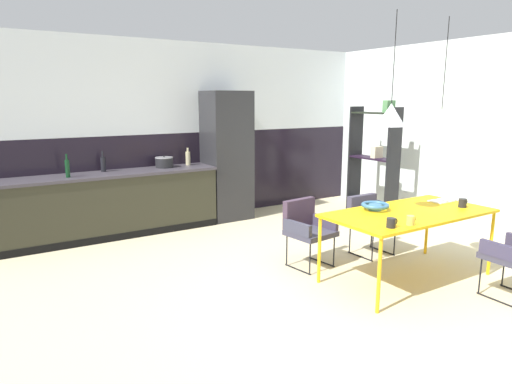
{
  "coord_description": "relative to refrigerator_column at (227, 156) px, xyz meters",
  "views": [
    {
      "loc": [
        -3.06,
        -3.29,
        1.94
      ],
      "look_at": [
        -0.34,
        1.06,
        0.89
      ],
      "focal_mm": 31.88,
      "sensor_mm": 36.0,
      "label": 1
    }
  ],
  "objects": [
    {
      "name": "open_book",
      "position": [
        1.12,
        -3.21,
        -0.27
      ],
      "size": [
        0.27,
        0.19,
        0.02
      ],
      "color": "white",
      "rests_on": "dining_table"
    },
    {
      "name": "open_shelf_unit",
      "position": [
        2.09,
        -1.22,
        -0.04
      ],
      "size": [
        0.3,
        0.88,
        1.92
      ],
      "rotation": [
        0.0,
        0.0,
        -1.57
      ],
      "color": "black",
      "rests_on": "ground"
    },
    {
      "name": "fruit_bowl",
      "position": [
        0.14,
        -3.1,
        -0.23
      ],
      "size": [
        0.3,
        0.3,
        0.08
      ],
      "color": "#33607F",
      "rests_on": "dining_table"
    },
    {
      "name": "pendant_lamp_over_table_far",
      "position": [
        0.77,
        -3.37,
        0.69
      ],
      "size": [
        0.39,
        0.39,
        1.17
      ],
      "color": "black"
    },
    {
      "name": "refrigerator_column",
      "position": [
        0.0,
        0.0,
        0.0
      ],
      "size": [
        0.69,
        0.6,
        2.07
      ],
      "primitive_type": "cube",
      "color": "#232326",
      "rests_on": "ground"
    },
    {
      "name": "bottle_oil_tall",
      "position": [
        -2.45,
        -0.09,
        0.01
      ],
      "size": [
        0.06,
        0.06,
        0.31
      ],
      "color": "#0F3319",
      "rests_on": "kitchen_counter"
    },
    {
      "name": "ground_plane",
      "position": [
        -0.43,
        -3.18,
        -1.03
      ],
      "size": [
        9.36,
        9.36,
        0.0
      ],
      "primitive_type": "plane",
      "color": "#C4B58E"
    },
    {
      "name": "back_wall_panel_upper",
      "position": [
        -0.43,
        0.36,
        1.08
      ],
      "size": [
        6.68,
        0.12,
        1.41
      ],
      "primitive_type": "cube",
      "color": "silver",
      "rests_on": "back_wall_splashback_dark"
    },
    {
      "name": "bottle_wine_green",
      "position": [
        -1.93,
        0.16,
        -0.0
      ],
      "size": [
        0.07,
        0.07,
        0.29
      ],
      "color": "black",
      "rests_on": "kitchen_counter"
    },
    {
      "name": "cooking_pot",
      "position": [
        -1.04,
        0.09,
        -0.04
      ],
      "size": [
        0.27,
        0.27,
        0.18
      ],
      "color": "black",
      "rests_on": "kitchen_counter"
    },
    {
      "name": "armchair_head_of_table",
      "position": [
        0.68,
        -2.51,
        -0.55
      ],
      "size": [
        0.5,
        0.48,
        0.74
      ],
      "rotation": [
        0.0,
        0.0,
        3.17
      ],
      "color": "#343342",
      "rests_on": "ground"
    },
    {
      "name": "armchair_near_window",
      "position": [
        -0.26,
        -2.42,
        -0.53
      ],
      "size": [
        0.54,
        0.52,
        0.78
      ],
      "rotation": [
        0.0,
        0.0,
        3.26
      ],
      "color": "#343342",
      "rests_on": "ground"
    },
    {
      "name": "pendant_lamp_over_table_near",
      "position": [
        0.03,
        -3.34,
        0.75
      ],
      "size": [
        0.28,
        0.28,
        1.09
      ],
      "color": "black"
    },
    {
      "name": "mug_short_terracotta",
      "position": [
        1.06,
        -3.52,
        -0.22
      ],
      "size": [
        0.13,
        0.09,
        0.1
      ],
      "color": "black",
      "rests_on": "dining_table"
    },
    {
      "name": "bottle_vinegar_dark",
      "position": [
        -0.63,
        0.12,
        -0.0
      ],
      "size": [
        0.08,
        0.08,
        0.27
      ],
      "color": "tan",
      "rests_on": "kitchen_counter"
    },
    {
      "name": "dining_table",
      "position": [
        0.4,
        -3.34,
        -0.32
      ],
      "size": [
        1.84,
        0.92,
        0.76
      ],
      "color": "#ECB10F",
      "rests_on": "ground"
    },
    {
      "name": "mug_glass_clear",
      "position": [
        -0.24,
        -3.66,
        -0.23
      ],
      "size": [
        0.13,
        0.09,
        0.09
      ],
      "color": "black",
      "rests_on": "dining_table"
    },
    {
      "name": "mug_wide_latte",
      "position": [
        -0.02,
        -3.7,
        -0.23
      ],
      "size": [
        0.12,
        0.07,
        0.09
      ],
      "color": "gold",
      "rests_on": "dining_table"
    },
    {
      "name": "kitchen_counter",
      "position": [
        -1.99,
        -0.0,
        -0.57
      ],
      "size": [
        3.29,
        0.63,
        0.92
      ],
      "color": "#2C2B1F",
      "rests_on": "ground"
    },
    {
      "name": "back_wall_splashback_dark",
      "position": [
        -0.43,
        0.36,
        -0.33
      ],
      "size": [
        6.68,
        0.12,
        1.41
      ],
      "primitive_type": "cube",
      "color": "black",
      "rests_on": "ground"
    }
  ]
}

